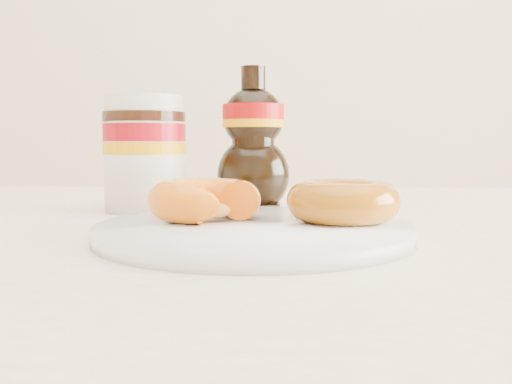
{
  "coord_description": "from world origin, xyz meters",
  "views": [
    {
      "loc": [
        0.09,
        -0.47,
        0.83
      ],
      "look_at": [
        0.06,
        0.05,
        0.79
      ],
      "focal_mm": 40.0,
      "sensor_mm": 36.0,
      "label": 1
    }
  ],
  "objects_px": {
    "syrup_bottle": "(253,139)",
    "plate": "(254,231)",
    "donut_whole": "(343,201)",
    "dark_jar": "(132,177)",
    "nutella_jar": "(145,149)",
    "donut_bitten": "(205,200)",
    "dining_table": "(196,303)"
  },
  "relations": [
    {
      "from": "donut_whole",
      "to": "syrup_bottle",
      "type": "height_order",
      "value": "syrup_bottle"
    },
    {
      "from": "plate",
      "to": "donut_whole",
      "type": "xyz_separation_m",
      "value": [
        0.08,
        0.02,
        0.02
      ]
    },
    {
      "from": "plate",
      "to": "donut_whole",
      "type": "relative_size",
      "value": 2.72
    },
    {
      "from": "donut_whole",
      "to": "dark_jar",
      "type": "xyz_separation_m",
      "value": [
        -0.23,
        0.2,
        0.01
      ]
    },
    {
      "from": "donut_bitten",
      "to": "dark_jar",
      "type": "distance_m",
      "value": 0.23
    },
    {
      "from": "dining_table",
      "to": "syrup_bottle",
      "type": "bearing_deg",
      "value": 64.68
    },
    {
      "from": "dining_table",
      "to": "syrup_bottle",
      "type": "distance_m",
      "value": 0.21
    },
    {
      "from": "dining_table",
      "to": "syrup_bottle",
      "type": "height_order",
      "value": "syrup_bottle"
    },
    {
      "from": "donut_whole",
      "to": "dark_jar",
      "type": "bearing_deg",
      "value": 139.54
    },
    {
      "from": "plate",
      "to": "dark_jar",
      "type": "distance_m",
      "value": 0.27
    },
    {
      "from": "dining_table",
      "to": "nutella_jar",
      "type": "bearing_deg",
      "value": 128.38
    },
    {
      "from": "dark_jar",
      "to": "syrup_bottle",
      "type": "bearing_deg",
      "value": -2.04
    },
    {
      "from": "plate",
      "to": "syrup_bottle",
      "type": "bearing_deg",
      "value": 92.67
    },
    {
      "from": "donut_whole",
      "to": "nutella_jar",
      "type": "distance_m",
      "value": 0.27
    },
    {
      "from": "nutella_jar",
      "to": "donut_whole",
      "type": "bearing_deg",
      "value": -38.89
    },
    {
      "from": "dining_table",
      "to": "syrup_bottle",
      "type": "xyz_separation_m",
      "value": [
        0.05,
        0.11,
        0.17
      ]
    },
    {
      "from": "donut_bitten",
      "to": "syrup_bottle",
      "type": "xyz_separation_m",
      "value": [
        0.03,
        0.19,
        0.05
      ]
    },
    {
      "from": "syrup_bottle",
      "to": "donut_whole",
      "type": "bearing_deg",
      "value": -66.2
    },
    {
      "from": "nutella_jar",
      "to": "dark_jar",
      "type": "distance_m",
      "value": 0.05
    },
    {
      "from": "donut_bitten",
      "to": "syrup_bottle",
      "type": "distance_m",
      "value": 0.2
    },
    {
      "from": "donut_whole",
      "to": "nutella_jar",
      "type": "height_order",
      "value": "nutella_jar"
    },
    {
      "from": "donut_bitten",
      "to": "donut_whole",
      "type": "distance_m",
      "value": 0.12
    },
    {
      "from": "syrup_bottle",
      "to": "plate",
      "type": "bearing_deg",
      "value": -87.33
    },
    {
      "from": "donut_whole",
      "to": "dark_jar",
      "type": "relative_size",
      "value": 1.22
    },
    {
      "from": "donut_whole",
      "to": "syrup_bottle",
      "type": "xyz_separation_m",
      "value": [
        -0.09,
        0.19,
        0.05
      ]
    },
    {
      "from": "plate",
      "to": "syrup_bottle",
      "type": "xyz_separation_m",
      "value": [
        -0.01,
        0.21,
        0.08
      ]
    },
    {
      "from": "plate",
      "to": "donut_bitten",
      "type": "height_order",
      "value": "donut_bitten"
    },
    {
      "from": "plate",
      "to": "nutella_jar",
      "type": "relative_size",
      "value": 1.96
    },
    {
      "from": "donut_bitten",
      "to": "syrup_bottle",
      "type": "bearing_deg",
      "value": 89.56
    },
    {
      "from": "donut_bitten",
      "to": "donut_whole",
      "type": "bearing_deg",
      "value": 7.15
    },
    {
      "from": "dining_table",
      "to": "nutella_jar",
      "type": "relative_size",
      "value": 10.47
    },
    {
      "from": "plate",
      "to": "donut_bitten",
      "type": "bearing_deg",
      "value": 150.5
    }
  ]
}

